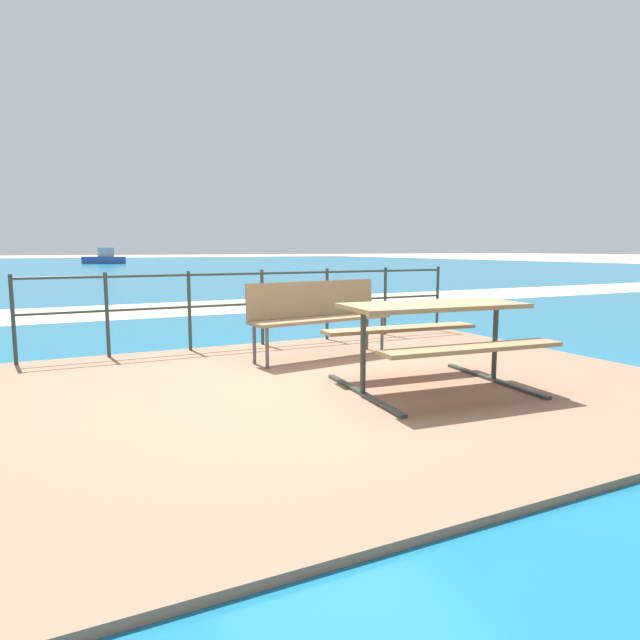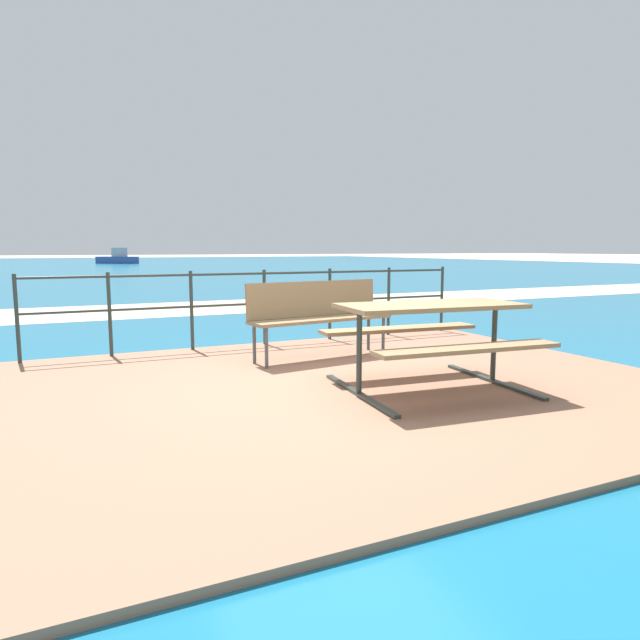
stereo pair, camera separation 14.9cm
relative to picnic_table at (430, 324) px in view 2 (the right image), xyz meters
The scene contains 8 objects.
ground_plane 1.00m from the picnic_table, 140.95° to the left, with size 240.00×240.00×0.00m, color beige.
patio_paving 0.98m from the picnic_table, 140.95° to the left, with size 6.40×5.20×0.06m, color #996B51.
sea_water 40.48m from the picnic_table, 90.81° to the left, with size 90.00×90.00×0.01m, color #196B8E.
beach_strip 8.50m from the picnic_table, 93.89° to the left, with size 54.00×3.04×0.01m, color beige.
picnic_table is the anchor object (origin of this frame).
park_bench 1.82m from the picnic_table, 99.55° to the left, with size 1.81×0.63×0.91m.
railing_fence 2.99m from the picnic_table, 101.06° to the left, with size 5.94×0.04×1.01m.
boat_far 49.32m from the picnic_table, 88.19° to the left, with size 3.69×3.53×1.42m.
Camera 2 is at (-2.46, -4.58, 1.35)m, focal length 31.04 mm.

